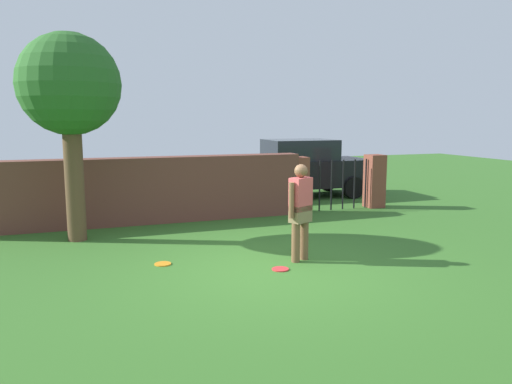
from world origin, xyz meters
TOP-DOWN VIEW (x-y plane):
  - ground_plane at (0.00, 0.00)m, footprint 40.00×40.00m
  - brick_wall at (-1.50, 4.28)m, footprint 7.60×0.50m
  - tree at (-2.85, 3.11)m, footprint 1.91×1.91m
  - person at (0.65, 0.36)m, footprint 0.50×0.35m
  - fence_gate at (3.52, 4.28)m, footprint 2.67×0.44m
  - car at (3.51, 6.60)m, footprint 4.23×1.97m
  - frisbee_orange at (-1.55, 0.91)m, footprint 0.27×0.27m
  - frisbee_red at (0.15, 0.00)m, footprint 0.27×0.27m

SIDE VIEW (x-z plane):
  - ground_plane at x=0.00m, z-range 0.00..0.00m
  - frisbee_orange at x=-1.55m, z-range 0.00..0.02m
  - frisbee_red at x=0.15m, z-range 0.00..0.02m
  - fence_gate at x=3.52m, z-range 0.00..1.40m
  - brick_wall at x=-1.50m, z-range 0.00..1.49m
  - car at x=3.51m, z-range 0.00..1.72m
  - person at x=0.65m, z-range 0.09..1.71m
  - tree at x=-2.85m, z-range 0.94..4.89m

